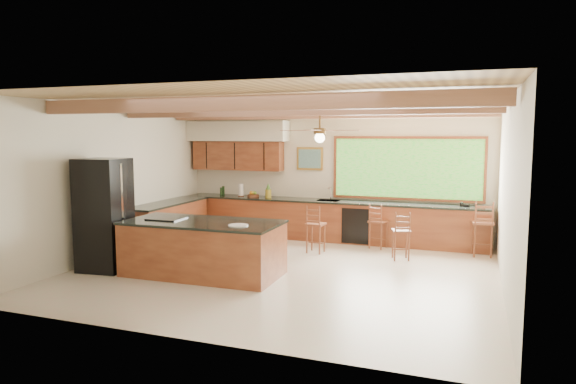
% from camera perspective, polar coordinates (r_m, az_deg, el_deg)
% --- Properties ---
extents(ground, '(7.20, 7.20, 0.00)m').
position_cam_1_polar(ground, '(9.21, -0.47, -8.81)').
color(ground, beige).
rests_on(ground, ground).
extents(room_shell, '(7.27, 6.54, 3.02)m').
position_cam_1_polar(room_shell, '(9.56, -0.06, 5.19)').
color(room_shell, beige).
rests_on(room_shell, ground).
extents(counter_run, '(7.12, 3.10, 1.27)m').
position_cam_1_polar(counter_run, '(11.70, 0.11, -3.20)').
color(counter_run, brown).
rests_on(counter_run, ground).
extents(island, '(2.72, 1.31, 0.96)m').
position_cam_1_polar(island, '(9.01, -9.43, -6.15)').
color(island, brown).
rests_on(island, ground).
extents(refrigerator, '(0.85, 0.83, 2.00)m').
position_cam_1_polar(refrigerator, '(9.70, -19.74, -2.38)').
color(refrigerator, black).
rests_on(refrigerator, ground).
extents(bar_stool_a, '(0.38, 0.38, 0.98)m').
position_cam_1_polar(bar_stool_a, '(10.48, 3.02, -3.69)').
color(bar_stool_a, brown).
rests_on(bar_stool_a, ground).
extents(bar_stool_b, '(0.42, 0.42, 0.94)m').
position_cam_1_polar(bar_stool_b, '(10.13, 12.42, -4.32)').
color(bar_stool_b, brown).
rests_on(bar_stool_b, ground).
extents(bar_stool_c, '(0.42, 0.42, 0.96)m').
position_cam_1_polar(bar_stool_c, '(11.04, 9.96, -3.34)').
color(bar_stool_c, brown).
rests_on(bar_stool_c, ground).
extents(bar_stool_d, '(0.45, 0.45, 1.12)m').
position_cam_1_polar(bar_stool_d, '(10.85, 20.79, -3.32)').
color(bar_stool_d, brown).
rests_on(bar_stool_d, ground).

